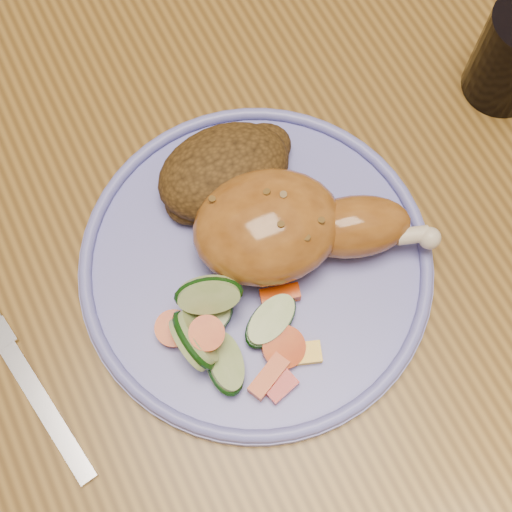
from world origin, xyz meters
name	(u,v)px	position (x,y,z in m)	size (l,w,h in m)	color
ground	(260,357)	(0.00, 0.00, 0.00)	(4.00, 4.00, 0.00)	brown
dining_table	(263,208)	(0.00, 0.00, 0.67)	(0.90, 1.40, 0.75)	brown
plate	(256,265)	(-0.05, -0.08, 0.76)	(0.28, 0.28, 0.01)	#6E70CA
plate_rim	(256,260)	(-0.05, -0.08, 0.77)	(0.28, 0.28, 0.01)	#6E70CA
chicken_leg	(289,227)	(-0.02, -0.07, 0.79)	(0.18, 0.13, 0.06)	#9E5D21
rice_pilaf	(226,171)	(-0.04, 0.00, 0.78)	(0.12, 0.08, 0.05)	#472E11
vegetable_pile	(227,332)	(-0.09, -0.12, 0.78)	(0.11, 0.12, 0.06)	#A50A05
fork	(29,381)	(-0.24, -0.08, 0.75)	(0.04, 0.17, 0.00)	silver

